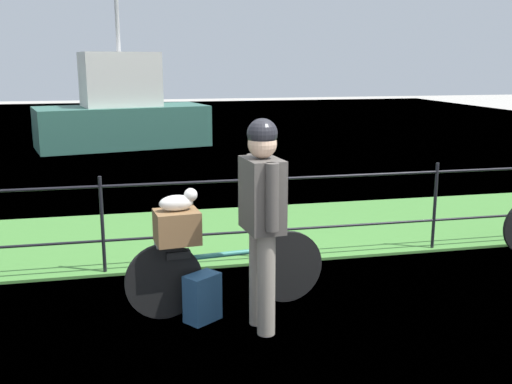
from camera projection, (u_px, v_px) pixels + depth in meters
ground_plane at (344, 346)px, 4.44m from camera, size 60.00×60.00×0.00m
grass_strip at (256, 231)px, 7.38m from camera, size 27.00×2.40×0.03m
harbor_water at (181, 137)px, 16.65m from camera, size 30.00×30.00×0.00m
iron_fence at (279, 208)px, 6.18m from camera, size 18.04×0.04×1.00m
bicycle_main at (226, 272)px, 5.02m from camera, size 1.73×0.26×0.64m
wooden_crate at (177, 227)px, 4.79m from camera, size 0.38×0.33×0.27m
terrier_dog at (179, 201)px, 4.76m from camera, size 0.32×0.17×0.18m
cyclist_person at (262, 207)px, 4.51m from camera, size 0.30×0.54×1.68m
backpack_on_paving at (202, 298)px, 4.83m from camera, size 0.33×0.31×0.40m
moored_boat_near at (122, 113)px, 14.62m from camera, size 4.40×2.61×3.91m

